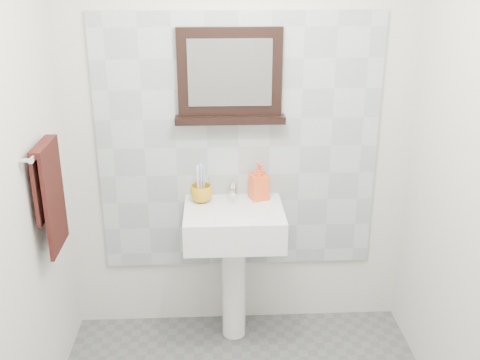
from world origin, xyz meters
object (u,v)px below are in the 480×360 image
pedestal_sink (234,238)px  framed_mirror (230,78)px  toothbrush_cup (201,193)px  hand_towel (49,189)px  soap_dispenser (259,181)px

pedestal_sink → framed_mirror: bearing=93.5°
pedestal_sink → toothbrush_cup: bearing=150.4°
toothbrush_cup → framed_mirror: (0.17, 0.08, 0.64)m
pedestal_sink → framed_mirror: framed_mirror is taller
pedestal_sink → hand_towel: (-0.91, -0.28, 0.43)m
toothbrush_cup → hand_towel: 0.84m
pedestal_sink → soap_dispenser: (0.15, 0.13, 0.29)m
pedestal_sink → framed_mirror: 0.89m
toothbrush_cup → framed_mirror: size_ratio=0.21×
toothbrush_cup → framed_mirror: bearing=26.5°
pedestal_sink → soap_dispenser: soap_dispenser is taller
toothbrush_cup → hand_towel: (-0.73, -0.38, 0.20)m
pedestal_sink → hand_towel: 1.04m
framed_mirror → hand_towel: bearing=-152.3°
framed_mirror → hand_towel: (-0.89, -0.47, -0.44)m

